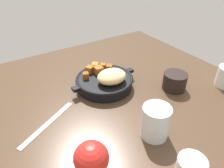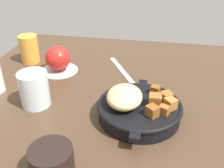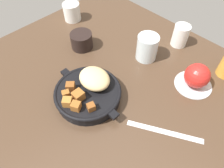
{
  "view_description": "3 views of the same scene",
  "coord_description": "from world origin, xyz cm",
  "px_view_note": "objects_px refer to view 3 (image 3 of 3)",
  "views": [
    {
      "loc": [
        31.54,
        51.22,
        45.91
      ],
      "look_at": [
        -2.18,
        -1.04,
        4.62
      ],
      "focal_mm": 34.21,
      "sensor_mm": 36.0,
      "label": 1
    },
    {
      "loc": [
        -56.94,
        -9.59,
        41.25
      ],
      "look_at": [
        0.96,
        0.79,
        7.04
      ],
      "focal_mm": 41.7,
      "sensor_mm": 36.0,
      "label": 2
    },
    {
      "loc": [
        30.8,
        -29.25,
        56.41
      ],
      "look_at": [
        2.56,
        -1.18,
        7.0
      ],
      "focal_mm": 33.31,
      "sensor_mm": 36.0,
      "label": 3
    }
  ],
  "objects_px": {
    "cast_iron_skillet": "(89,92)",
    "water_glass_tall": "(147,48)",
    "coffee_mug_dark": "(82,40)",
    "ceramic_mug_white": "(72,12)",
    "butter_knife": "(165,132)",
    "red_apple": "(197,76)",
    "white_creamer_pitcher": "(180,35)"
  },
  "relations": [
    {
      "from": "butter_knife",
      "to": "water_glass_tall",
      "type": "xyz_separation_m",
      "value": [
        -0.24,
        0.21,
        0.05
      ]
    },
    {
      "from": "coffee_mug_dark",
      "to": "ceramic_mug_white",
      "type": "relative_size",
      "value": 1.12
    },
    {
      "from": "water_glass_tall",
      "to": "cast_iron_skillet",
      "type": "bearing_deg",
      "value": -91.88
    },
    {
      "from": "cast_iron_skillet",
      "to": "white_creamer_pitcher",
      "type": "distance_m",
      "value": 0.44
    },
    {
      "from": "butter_knife",
      "to": "ceramic_mug_white",
      "type": "bearing_deg",
      "value": 136.57
    },
    {
      "from": "coffee_mug_dark",
      "to": "ceramic_mug_white",
      "type": "distance_m",
      "value": 0.2
    },
    {
      "from": "white_creamer_pitcher",
      "to": "ceramic_mug_white",
      "type": "height_order",
      "value": "white_creamer_pitcher"
    },
    {
      "from": "coffee_mug_dark",
      "to": "white_creamer_pitcher",
      "type": "relative_size",
      "value": 0.98
    },
    {
      "from": "butter_knife",
      "to": "white_creamer_pitcher",
      "type": "distance_m",
      "value": 0.41
    },
    {
      "from": "cast_iron_skillet",
      "to": "water_glass_tall",
      "type": "bearing_deg",
      "value": 88.12
    },
    {
      "from": "red_apple",
      "to": "water_glass_tall",
      "type": "height_order",
      "value": "water_glass_tall"
    },
    {
      "from": "coffee_mug_dark",
      "to": "ceramic_mug_white",
      "type": "height_order",
      "value": "ceramic_mug_white"
    },
    {
      "from": "cast_iron_skillet",
      "to": "butter_knife",
      "type": "height_order",
      "value": "cast_iron_skillet"
    },
    {
      "from": "white_creamer_pitcher",
      "to": "water_glass_tall",
      "type": "relative_size",
      "value": 0.9
    },
    {
      "from": "red_apple",
      "to": "coffee_mug_dark",
      "type": "relative_size",
      "value": 0.97
    },
    {
      "from": "coffee_mug_dark",
      "to": "water_glass_tall",
      "type": "bearing_deg",
      "value": 31.37
    },
    {
      "from": "butter_knife",
      "to": "coffee_mug_dark",
      "type": "xyz_separation_m",
      "value": [
        -0.46,
        0.07,
        0.03
      ]
    },
    {
      "from": "red_apple",
      "to": "coffee_mug_dark",
      "type": "distance_m",
      "value": 0.45
    },
    {
      "from": "coffee_mug_dark",
      "to": "cast_iron_skillet",
      "type": "bearing_deg",
      "value": -34.66
    },
    {
      "from": "ceramic_mug_white",
      "to": "water_glass_tall",
      "type": "bearing_deg",
      "value": 6.05
    },
    {
      "from": "red_apple",
      "to": "coffee_mug_dark",
      "type": "xyz_separation_m",
      "value": [
        -0.43,
        -0.14,
        -0.02
      ]
    },
    {
      "from": "butter_knife",
      "to": "water_glass_tall",
      "type": "distance_m",
      "value": 0.32
    },
    {
      "from": "coffee_mug_dark",
      "to": "white_creamer_pitcher",
      "type": "height_order",
      "value": "white_creamer_pitcher"
    },
    {
      "from": "red_apple",
      "to": "white_creamer_pitcher",
      "type": "bearing_deg",
      "value": 137.68
    },
    {
      "from": "butter_knife",
      "to": "water_glass_tall",
      "type": "relative_size",
      "value": 2.29
    },
    {
      "from": "cast_iron_skillet",
      "to": "white_creamer_pitcher",
      "type": "relative_size",
      "value": 2.94
    },
    {
      "from": "butter_knife",
      "to": "ceramic_mug_white",
      "type": "height_order",
      "value": "ceramic_mug_white"
    },
    {
      "from": "butter_knife",
      "to": "white_creamer_pitcher",
      "type": "height_order",
      "value": "white_creamer_pitcher"
    },
    {
      "from": "water_glass_tall",
      "to": "butter_knife",
      "type": "bearing_deg",
      "value": -40.5
    },
    {
      "from": "red_apple",
      "to": "water_glass_tall",
      "type": "bearing_deg",
      "value": -177.44
    },
    {
      "from": "coffee_mug_dark",
      "to": "water_glass_tall",
      "type": "distance_m",
      "value": 0.26
    },
    {
      "from": "cast_iron_skillet",
      "to": "butter_knife",
      "type": "bearing_deg",
      "value": 16.59
    }
  ]
}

